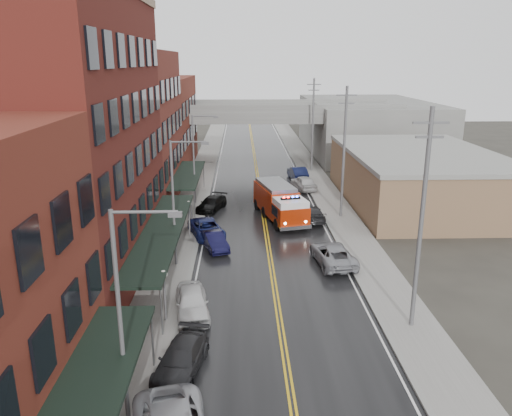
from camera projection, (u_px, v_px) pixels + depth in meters
name	position (u px, v px, depth m)	size (l,w,h in m)	color
road	(267.00, 236.00, 41.67)	(11.00, 160.00, 0.02)	black
sidewalk_left	(179.00, 236.00, 41.43)	(3.00, 160.00, 0.15)	slate
sidewalk_right	(353.00, 234.00, 41.87)	(3.00, 160.00, 0.15)	slate
curb_left	(199.00, 236.00, 41.48)	(0.30, 160.00, 0.15)	gray
curb_right	(334.00, 235.00, 41.82)	(0.30, 160.00, 0.15)	gray
brick_building_b	(67.00, 143.00, 32.00)	(9.00, 20.00, 18.00)	#4D1614
brick_building_c	(127.00, 130.00, 49.19)	(9.00, 15.00, 15.00)	maroon
brick_building_far	(156.00, 124.00, 66.39)	(9.00, 20.00, 12.00)	#612C19
tan_building	(418.00, 179.00, 51.02)	(14.00, 22.00, 5.00)	#886449
right_far_block	(367.00, 126.00, 79.40)	(18.00, 30.00, 8.00)	slate
awning_1	(162.00, 231.00, 33.89)	(2.60, 18.00, 3.09)	black
awning_2	(188.00, 174.00, 50.65)	(2.60, 13.00, 3.09)	black
globe_lamp_1	(164.00, 284.00, 27.40)	(0.44, 0.44, 3.12)	#59595B
globe_lamp_2	(189.00, 210.00, 40.82)	(0.44, 0.44, 3.12)	#59595B
street_lamp_0	(125.00, 306.00, 18.92)	(2.64, 0.22, 9.00)	#59595B
street_lamp_1	(177.00, 196.00, 34.25)	(2.64, 0.22, 9.00)	#59595B
street_lamp_2	(196.00, 154.00, 49.58)	(2.64, 0.22, 9.00)	#59595B
utility_pole_0	(422.00, 218.00, 25.72)	(1.80, 0.24, 12.00)	#59595B
utility_pole_1	(344.00, 151.00, 44.88)	(1.80, 0.24, 12.00)	#59595B
utility_pole_2	(313.00, 124.00, 64.04)	(1.80, 0.24, 12.00)	#59595B
overpass	(255.00, 120.00, 70.62)	(40.00, 10.00, 7.50)	slate
fire_truck	(280.00, 202.00, 45.64)	(4.96, 8.95, 3.12)	#952106
parked_car_left_3	(181.00, 359.00, 23.41)	(1.88, 4.61, 1.34)	black
parked_car_left_4	(192.00, 302.00, 28.65)	(1.82, 4.52, 1.54)	silver
parked_car_left_5	(214.00, 241.00, 38.67)	(1.41, 4.03, 1.33)	black
parked_car_left_6	(207.00, 229.00, 41.39)	(2.33, 5.05, 1.40)	navy
parked_car_left_7	(212.00, 204.00, 48.70)	(1.86, 4.57, 1.33)	black
parked_car_right_0	(333.00, 254.00, 35.85)	(2.44, 5.30, 1.47)	gray
parked_car_right_1	(312.00, 213.00, 45.64)	(1.85, 4.56, 1.32)	black
parked_car_right_2	(304.00, 183.00, 56.42)	(1.92, 4.78, 1.63)	silver
parked_car_right_3	(298.00, 173.00, 61.19)	(1.74, 5.00, 1.65)	#0E1333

